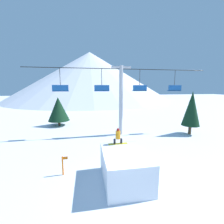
{
  "coord_description": "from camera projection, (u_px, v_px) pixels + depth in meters",
  "views": [
    {
      "loc": [
        -1.97,
        -7.71,
        6.03
      ],
      "look_at": [
        0.33,
        5.8,
        3.77
      ],
      "focal_mm": 24.0,
      "sensor_mm": 36.0,
      "label": 1
    }
  ],
  "objects": [
    {
      "name": "ground_plane",
      "position": [
        123.0,
        191.0,
        8.81
      ],
      "size": [
        220.0,
        220.0,
        0.0
      ],
      "primitive_type": "plane",
      "color": "white"
    },
    {
      "name": "pine_tree_far",
      "position": [
        58.0,
        109.0,
        23.49
      ],
      "size": [
        3.26,
        3.26,
        4.53
      ],
      "color": "#4C3823",
      "rests_on": "ground_plane"
    },
    {
      "name": "chairlift",
      "position": [
        121.0,
        95.0,
        18.63
      ],
      "size": [
        22.53,
        0.48,
        8.64
      ],
      "color": "#B2B2B7",
      "rests_on": "ground_plane"
    },
    {
      "name": "mountain_ridge",
      "position": [
        90.0,
        76.0,
        73.91
      ],
      "size": [
        76.06,
        76.06,
        22.83
      ],
      "color": "silver",
      "rests_on": "ground_plane"
    },
    {
      "name": "snowboarder",
      "position": [
        118.0,
        136.0,
        10.78
      ],
      "size": [
        1.41,
        0.35,
        1.18
      ],
      "color": "yellow",
      "rests_on": "snow_ramp"
    },
    {
      "name": "snow_ramp",
      "position": [
        125.0,
        167.0,
        9.59
      ],
      "size": [
        2.76,
        3.79,
        1.97
      ],
      "color": "white",
      "rests_on": "ground_plane"
    },
    {
      "name": "trail_marker",
      "position": [
        63.0,
        165.0,
        10.33
      ],
      "size": [
        0.41,
        0.1,
        1.35
      ],
      "color": "orange",
      "rests_on": "ground_plane"
    },
    {
      "name": "pine_tree_near",
      "position": [
        192.0,
        109.0,
        19.03
      ],
      "size": [
        2.19,
        2.19,
        5.55
      ],
      "color": "#4C3823",
      "rests_on": "ground_plane"
    }
  ]
}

